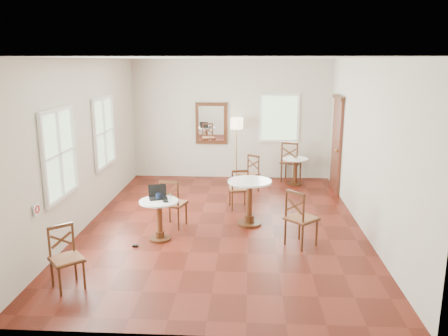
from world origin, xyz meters
name	(u,v)px	position (x,y,z in m)	size (l,w,h in m)	color
ground	(223,224)	(0.00, 0.00, 0.00)	(7.00, 7.00, 0.00)	#5D1A0F
room_shell	(221,121)	(-0.06, 0.27, 1.89)	(5.02, 7.02, 3.01)	beige
cafe_table_near	(159,216)	(-1.02, -0.79, 0.43)	(0.65, 0.65, 0.69)	#462511
cafe_table_mid	(249,197)	(0.48, 0.02, 0.52)	(0.79, 0.79, 0.84)	#462511
cafe_table_back	(295,168)	(1.58, 2.84, 0.40)	(0.62, 0.62, 0.65)	#462511
chair_near_a	(173,203)	(-0.90, -0.17, 0.45)	(0.51, 0.51, 0.89)	#462511
chair_near_b	(66,258)	(-1.93, -2.50, 0.42)	(0.55, 0.55, 0.85)	#462511
chair_mid_a	(239,189)	(0.27, 0.95, 0.42)	(0.46, 0.46, 0.84)	#462511
chair_mid_b	(300,218)	(1.31, -0.91, 0.47)	(0.62, 0.62, 0.95)	#462511
chair_back_a	(291,161)	(1.51, 3.15, 0.51)	(0.61, 0.61, 1.02)	#462511
chair_back_b	(250,174)	(0.48, 2.20, 0.42)	(0.54, 0.54, 0.84)	#462511
floor_lamp	(237,128)	(0.15, 3.15, 1.34)	(0.31, 0.31, 1.59)	#BF8C3F
laptop	(158,195)	(-1.07, -0.64, 0.74)	(0.36, 0.33, 0.22)	black
mouse	(166,201)	(-0.89, -0.88, 0.71)	(0.11, 0.07, 0.04)	black
navy_mug	(158,196)	(-1.04, -0.72, 0.74)	(0.12, 0.08, 0.10)	black
water_glass	(170,196)	(-0.85, -0.68, 0.73)	(0.05, 0.05, 0.09)	white
power_adapter	(135,246)	(-1.37, -1.13, 0.02)	(0.09, 0.05, 0.04)	black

